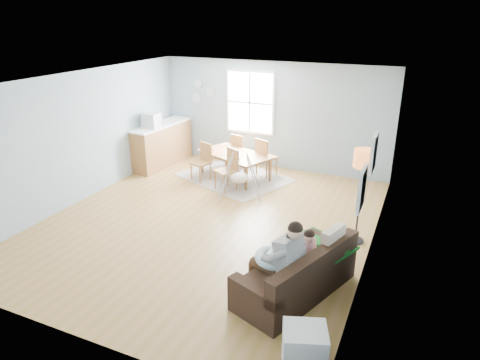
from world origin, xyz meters
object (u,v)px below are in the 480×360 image
at_px(chair_sw, 203,159).
at_px(chair_ne, 264,155).
at_px(toddler, 304,247).
at_px(baby_swing, 240,177).
at_px(father, 281,257).
at_px(storage_cube, 304,349).
at_px(counter, 162,144).
at_px(floor_lamp, 363,167).
at_px(chair_se, 229,167).
at_px(monitor, 151,120).
at_px(dining_table, 234,166).
at_px(chair_nw, 239,149).
at_px(sofa, 299,277).

bearing_deg(chair_sw, chair_ne, 32.53).
bearing_deg(toddler, baby_swing, 128.80).
height_order(father, chair_ne, father).
distance_m(storage_cube, counter, 7.59).
distance_m(floor_lamp, baby_swing, 3.09).
distance_m(father, chair_ne, 4.91).
height_order(chair_se, monitor, monitor).
relative_size(father, monitor, 3.31).
height_order(floor_lamp, chair_se, floor_lamp).
distance_m(chair_sw, chair_ne, 1.50).
xyz_separation_m(father, storage_cube, (0.66, -1.10, -0.41)).
bearing_deg(dining_table, chair_se, -51.82).
distance_m(storage_cube, baby_swing, 5.06).
bearing_deg(monitor, dining_table, 6.47).
height_order(storage_cube, chair_nw, chair_nw).
bearing_deg(storage_cube, toddler, 106.77).
relative_size(toddler, chair_ne, 0.83).
distance_m(sofa, chair_nw, 5.49).
bearing_deg(chair_nw, counter, -163.16).
bearing_deg(counter, floor_lamp, -21.40).
relative_size(sofa, chair_se, 2.17).
distance_m(chair_se, baby_swing, 0.42).
height_order(storage_cube, chair_se, chair_se).
bearing_deg(baby_swing, chair_nw, 114.12).
xyz_separation_m(floor_lamp, storage_cube, (-0.04, -3.20, -1.14)).
bearing_deg(counter, chair_sw, -19.48).
relative_size(toddler, dining_table, 0.45).
bearing_deg(baby_swing, father, -57.53).
xyz_separation_m(counter, monitor, (-0.01, -0.38, 0.72)).
height_order(chair_sw, chair_se, chair_se).
bearing_deg(baby_swing, chair_sw, 156.81).
height_order(dining_table, chair_nw, chair_nw).
height_order(storage_cube, monitor, monitor).
distance_m(father, baby_swing, 3.78).
bearing_deg(chair_se, chair_sw, 158.97).
xyz_separation_m(sofa, counter, (-4.94, 4.01, 0.28)).
xyz_separation_m(counter, baby_swing, (2.71, -1.05, -0.14)).
distance_m(chair_se, chair_nw, 1.51).
bearing_deg(chair_sw, monitor, 174.02).
distance_m(floor_lamp, chair_nw, 4.50).
bearing_deg(counter, chair_nw, 16.84).
relative_size(floor_lamp, chair_nw, 1.89).
relative_size(chair_ne, counter, 0.48).
bearing_deg(father, storage_cube, -59.05).
relative_size(dining_table, chair_se, 1.82).
xyz_separation_m(sofa, chair_nw, (-2.97, 4.61, 0.23)).
bearing_deg(toddler, sofa, -88.84).
relative_size(storage_cube, monitor, 1.55).
bearing_deg(dining_table, toddler, -30.37).
xyz_separation_m(chair_ne, baby_swing, (-0.08, -1.32, -0.13)).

